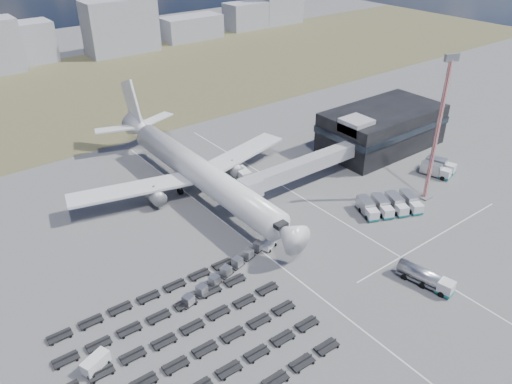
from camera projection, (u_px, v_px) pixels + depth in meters
ground at (300, 270)px, 82.80m from camera, size 420.00×420.00×0.00m
grass_strip at (69, 95)px, 158.37m from camera, size 420.00×90.00×0.01m
lane_markings at (330, 240)px, 90.00m from camera, size 47.12×110.00×0.01m
terminal at (382, 128)px, 121.78m from camera, size 30.40×16.40×11.00m
jet_bridge at (293, 171)px, 102.67m from camera, size 30.30×3.80×7.05m
airliner at (196, 170)px, 102.40m from camera, size 51.59×64.53×17.62m
skyline at (25, 44)px, 183.24m from camera, size 296.04×24.06×25.62m
fuel_tanker at (425, 277)px, 78.88m from camera, size 3.94×9.32×2.93m
pushback_tug at (268, 245)px, 87.72m from camera, size 3.57×2.87×1.42m
utility_van at (96, 363)px, 64.66m from camera, size 4.12×2.96×2.05m
catering_truck at (241, 174)px, 109.02m from camera, size 3.22×6.14×2.69m
service_trucks_near at (389, 205)px, 97.97m from camera, size 13.12×10.41×2.56m
service_trucks_far at (438, 168)px, 111.75m from camera, size 6.96×7.71×2.62m
uld_row at (226, 271)px, 81.07m from camera, size 19.44×6.48×1.53m
baggage_dollies at (184, 347)px, 67.76m from camera, size 36.49×26.05×0.81m
floodlight_mast at (437, 131)px, 95.73m from camera, size 2.81×2.29×29.66m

